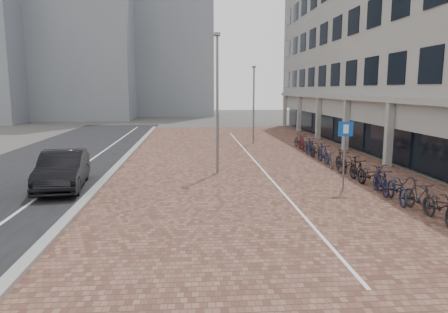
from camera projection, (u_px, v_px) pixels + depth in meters
ground at (242, 241)px, 11.06m from camera, size 140.00×140.00×0.00m
plaza_brick at (252, 162)px, 23.02m from camera, size 14.50×42.00×0.04m
street_asphalt at (47, 165)px, 22.17m from camera, size 8.00×50.00×0.03m
curb at (121, 162)px, 22.46m from camera, size 0.35×42.00×0.14m
lane_line at (86, 164)px, 22.32m from camera, size 0.12×44.00×0.00m
parking_line at (255, 161)px, 23.03m from camera, size 0.10×30.00×0.00m
office_building at (415, 18)px, 26.45m from camera, size 8.40×40.00×15.00m
bg_towers at (93, 14)px, 55.87m from camera, size 33.00×23.00×32.00m
car_dark at (63, 170)px, 16.78m from camera, size 2.19×4.79×1.52m
parking_sign at (345, 144)px, 16.20m from camera, size 0.57×0.09×2.75m
lamp_near at (217, 106)px, 19.34m from camera, size 0.12×0.12×6.44m
lamp_far at (254, 106)px, 30.28m from camera, size 0.12×0.12×5.56m
bike_row at (340, 161)px, 20.34m from camera, size 1.23×18.11×1.05m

